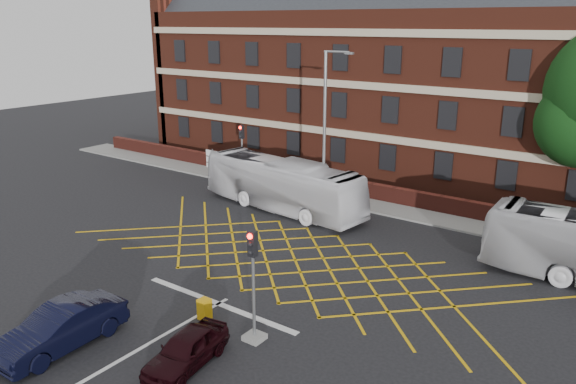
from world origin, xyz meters
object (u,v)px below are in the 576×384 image
Objects in this scene: bus_left at (282,185)px; direction_signs at (212,160)px; car_maroon at (186,349)px; utility_cabinet at (205,309)px; car_navy at (61,328)px; traffic_light_near at (254,296)px; traffic_light_far at (242,160)px; street_lamp at (325,160)px.

bus_left is 5.17× the size of direction_signs.
car_maroon is (7.22, -15.24, -0.97)m from bus_left.
direction_signs is at bearing 132.39° from utility_cabinet.
car_navy is at bearing -60.25° from direction_signs.
traffic_light_near is 2.88m from utility_cabinet.
street_lamp is at bearing -14.36° from traffic_light_far.
traffic_light_near is (8.06, -12.66, 0.18)m from bus_left.
traffic_light_far is 0.44× the size of street_lamp.
utility_cabinet is at bearing 114.68° from car_maroon.
traffic_light_near is (0.85, 2.59, 1.15)m from car_maroon.
street_lamp is (-5.52, 13.44, 1.62)m from traffic_light_near.
traffic_light_near reaches higher than car_maroon.
street_lamp is (-0.26, 17.85, 2.60)m from car_navy.
street_lamp reaches higher than bus_left.
traffic_light_far is (-12.91, 18.13, 1.15)m from car_maroon.
utility_cabinet is (5.52, -12.62, -1.16)m from bus_left.
bus_left reaches higher than car_maroon.
traffic_light_near is 1.00× the size of traffic_light_far.
bus_left reaches higher than car_navy.
bus_left is 3.22m from street_lamp.
car_navy is 4.77m from car_maroon.
utility_cabinet is (14.05, -15.39, -0.96)m from direction_signs.
car_navy is 18.04m from street_lamp.
car_navy is 5.65× the size of utility_cabinet.
traffic_light_near is 0.44× the size of street_lamp.
bus_left is at bearing 122.50° from traffic_light_near.
car_navy is at bearing -121.36° from utility_cabinet.
direction_signs is at bearing 79.31° from bus_left.
traffic_light_far is (-13.75, 15.54, 0.00)m from traffic_light_near.
traffic_light_far reaches higher than bus_left.
traffic_light_far is (-8.50, 19.95, 0.98)m from car_navy.
car_maroon is at bearing -54.55° from traffic_light_far.
car_maroon is 4.25× the size of utility_cabinet.
car_navy is at bearing -89.16° from street_lamp.
direction_signs is (-11.34, 19.84, 0.59)m from car_navy.
street_lamp is at bearing 98.01° from car_maroon.
utility_cabinet is at bearing -47.61° from direction_signs.
traffic_light_near is at bearing -0.82° from utility_cabinet.
traffic_light_far reaches higher than car_navy.
street_lamp reaches higher than utility_cabinet.
utility_cabinet is at bearing -77.49° from street_lamp.
bus_left is 1.18× the size of street_lamp.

